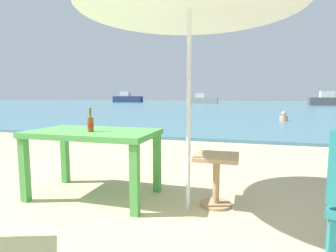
{
  "coord_description": "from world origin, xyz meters",
  "views": [
    {
      "loc": [
        1.02,
        -1.64,
        1.14
      ],
      "look_at": [
        -0.3,
        3.0,
        0.6
      ],
      "focal_mm": 28.6,
      "sensor_mm": 36.0,
      "label": 1
    }
  ],
  "objects_px": {
    "picnic_table_green": "(93,140)",
    "beer_bottle_amber": "(90,123)",
    "boat_sailboat": "(330,100)",
    "boat_barge": "(203,100)",
    "side_table_wood": "(216,173)",
    "swimmer_person": "(284,117)",
    "boat_cargo_ship": "(127,98)"
  },
  "relations": [
    {
      "from": "beer_bottle_amber",
      "to": "swimmer_person",
      "type": "xyz_separation_m",
      "value": [
        3.26,
        9.98,
        -0.61
      ]
    },
    {
      "from": "side_table_wood",
      "to": "boat_cargo_ship",
      "type": "relative_size",
      "value": 0.11
    },
    {
      "from": "side_table_wood",
      "to": "beer_bottle_amber",
      "type": "bearing_deg",
      "value": -170.73
    },
    {
      "from": "beer_bottle_amber",
      "to": "swimmer_person",
      "type": "relative_size",
      "value": 0.65
    },
    {
      "from": "beer_bottle_amber",
      "to": "swimmer_person",
      "type": "distance_m",
      "value": 10.51
    },
    {
      "from": "side_table_wood",
      "to": "swimmer_person",
      "type": "distance_m",
      "value": 9.95
    },
    {
      "from": "picnic_table_green",
      "to": "boat_cargo_ship",
      "type": "xyz_separation_m",
      "value": [
        -17.51,
        39.5,
        0.09
      ]
    },
    {
      "from": "side_table_wood",
      "to": "boat_cargo_ship",
      "type": "xyz_separation_m",
      "value": [
        -18.87,
        39.39,
        0.38
      ]
    },
    {
      "from": "beer_bottle_amber",
      "to": "boat_barge",
      "type": "bearing_deg",
      "value": 96.6
    },
    {
      "from": "beer_bottle_amber",
      "to": "side_table_wood",
      "type": "relative_size",
      "value": 0.49
    },
    {
      "from": "picnic_table_green",
      "to": "boat_cargo_ship",
      "type": "height_order",
      "value": "boat_cargo_ship"
    },
    {
      "from": "boat_barge",
      "to": "boat_cargo_ship",
      "type": "bearing_deg",
      "value": 164.24
    },
    {
      "from": "picnic_table_green",
      "to": "boat_barge",
      "type": "height_order",
      "value": "boat_barge"
    },
    {
      "from": "picnic_table_green",
      "to": "boat_sailboat",
      "type": "xyz_separation_m",
      "value": [
        10.9,
        31.27,
        0.0
      ]
    },
    {
      "from": "picnic_table_green",
      "to": "boat_barge",
      "type": "relative_size",
      "value": 0.34
    },
    {
      "from": "swimmer_person",
      "to": "boat_barge",
      "type": "distance_m",
      "value": 26.89
    },
    {
      "from": "picnic_table_green",
      "to": "boat_sailboat",
      "type": "distance_m",
      "value": 33.12
    },
    {
      "from": "picnic_table_green",
      "to": "side_table_wood",
      "type": "distance_m",
      "value": 1.4
    },
    {
      "from": "picnic_table_green",
      "to": "boat_sailboat",
      "type": "relative_size",
      "value": 0.32
    },
    {
      "from": "side_table_wood",
      "to": "swimmer_person",
      "type": "xyz_separation_m",
      "value": [
        1.94,
        9.76,
        -0.11
      ]
    },
    {
      "from": "side_table_wood",
      "to": "boat_cargo_ship",
      "type": "height_order",
      "value": "boat_cargo_ship"
    },
    {
      "from": "picnic_table_green",
      "to": "swimmer_person",
      "type": "height_order",
      "value": "picnic_table_green"
    },
    {
      "from": "beer_bottle_amber",
      "to": "boat_barge",
      "type": "relative_size",
      "value": 0.06
    },
    {
      "from": "picnic_table_green",
      "to": "side_table_wood",
      "type": "relative_size",
      "value": 2.59
    },
    {
      "from": "side_table_wood",
      "to": "boat_sailboat",
      "type": "bearing_deg",
      "value": 72.97
    },
    {
      "from": "beer_bottle_amber",
      "to": "boat_barge",
      "type": "height_order",
      "value": "boat_barge"
    },
    {
      "from": "side_table_wood",
      "to": "boat_barge",
      "type": "distance_m",
      "value": 36.02
    },
    {
      "from": "boat_sailboat",
      "to": "boat_cargo_ship",
      "type": "distance_m",
      "value": 29.58
    },
    {
      "from": "boat_barge",
      "to": "picnic_table_green",
      "type": "bearing_deg",
      "value": -83.44
    },
    {
      "from": "picnic_table_green",
      "to": "beer_bottle_amber",
      "type": "height_order",
      "value": "beer_bottle_amber"
    },
    {
      "from": "boat_sailboat",
      "to": "boat_cargo_ship",
      "type": "height_order",
      "value": "boat_cargo_ship"
    },
    {
      "from": "boat_sailboat",
      "to": "boat_barge",
      "type": "xyz_separation_m",
      "value": [
        -15.01,
        4.45,
        -0.04
      ]
    }
  ]
}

